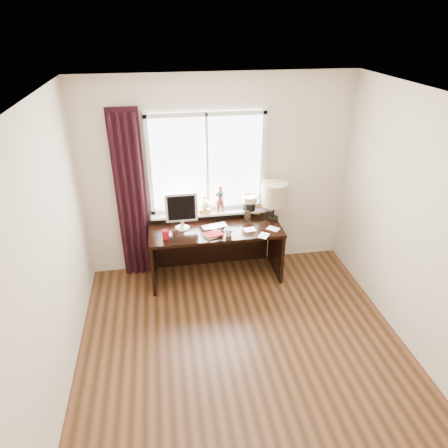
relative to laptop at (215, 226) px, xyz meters
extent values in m
cube|color=brown|center=(0.11, -1.64, -0.76)|extent=(3.50, 4.00, 0.00)
cube|color=white|center=(0.11, -1.64, 1.84)|extent=(3.50, 4.00, 0.00)
cube|color=beige|center=(0.11, 0.36, 0.54)|extent=(3.50, 0.00, 2.60)
cube|color=beige|center=(-1.64, -1.64, 0.54)|extent=(0.00, 4.00, 2.60)
cube|color=beige|center=(1.86, -1.64, 0.54)|extent=(0.00, 4.00, 2.60)
imported|color=silver|center=(0.00, 0.00, 0.00)|extent=(0.35, 0.26, 0.02)
imported|color=white|center=(0.14, -0.24, 0.04)|extent=(0.14, 0.14, 0.10)
cylinder|color=#9B0913|center=(-0.63, -0.18, 0.04)|extent=(0.08, 0.08, 0.11)
cube|color=white|center=(-0.04, 0.34, 0.74)|extent=(1.40, 0.02, 1.30)
cube|color=silver|center=(-0.04, 0.32, 0.11)|extent=(1.50, 0.05, 0.05)
cube|color=silver|center=(-0.04, 0.32, 1.36)|extent=(1.50, 0.05, 0.05)
cube|color=silver|center=(-0.77, 0.32, 0.74)|extent=(0.05, 0.05, 1.40)
cube|color=silver|center=(0.68, 0.32, 0.74)|extent=(0.05, 0.05, 1.40)
cube|color=silver|center=(-0.04, 0.32, 0.74)|extent=(0.03, 0.05, 1.30)
cube|color=silver|center=(-0.04, 0.27, 0.07)|extent=(1.52, 0.18, 0.03)
cylinder|color=#610E10|center=(-0.48, 0.24, 0.21)|extent=(0.14, 0.14, 0.25)
cube|color=gold|center=(-0.10, 0.25, 0.12)|extent=(0.15, 0.12, 0.06)
sphere|color=beige|center=(-0.10, 0.25, 0.21)|extent=(0.13, 0.13, 0.13)
sphere|color=beige|center=(-0.10, 0.25, 0.31)|extent=(0.07, 0.07, 0.07)
imported|color=brown|center=(0.11, 0.24, 0.28)|extent=(0.15, 0.12, 0.38)
cylinder|color=#1E4C51|center=(0.11, 0.23, 0.36)|extent=(0.10, 0.10, 0.05)
cylinder|color=black|center=(0.51, 0.24, 0.15)|extent=(0.16, 0.16, 0.12)
cylinder|color=#8C6B4C|center=(0.51, 0.24, 0.25)|extent=(0.20, 0.20, 0.08)
cube|color=black|center=(-1.02, 0.28, 0.36)|extent=(0.38, 0.05, 2.25)
cylinder|color=black|center=(-1.16, 0.24, 0.34)|extent=(0.06, 0.06, 2.20)
cylinder|color=black|center=(-1.07, 0.24, 0.34)|extent=(0.06, 0.06, 2.20)
cylinder|color=black|center=(-0.98, 0.24, 0.34)|extent=(0.06, 0.06, 2.20)
cylinder|color=black|center=(-0.89, 0.24, 0.34)|extent=(0.06, 0.06, 2.20)
cube|color=black|center=(0.01, -0.01, -0.03)|extent=(1.70, 0.70, 0.04)
cube|color=black|center=(-0.82, -0.01, -0.41)|extent=(0.04, 0.64, 0.71)
cube|color=black|center=(0.84, -0.01, -0.41)|extent=(0.04, 0.64, 0.71)
cube|color=black|center=(0.01, 0.32, -0.41)|extent=(1.60, 0.03, 0.71)
cylinder|color=beige|center=(-0.41, 0.04, 0.00)|extent=(0.18, 0.18, 0.01)
cylinder|color=beige|center=(-0.41, 0.04, 0.05)|extent=(0.04, 0.04, 0.10)
cube|color=beige|center=(-0.41, 0.04, 0.29)|extent=(0.40, 0.04, 0.38)
cube|color=black|center=(-0.41, 0.01, 0.29)|extent=(0.34, 0.01, 0.32)
cube|color=beige|center=(-0.05, -0.20, 0.00)|extent=(0.27, 0.24, 0.02)
cube|color=#790406|center=(-0.04, -0.21, 0.01)|extent=(0.24, 0.20, 0.01)
cylinder|color=black|center=(0.47, 0.18, 0.05)|extent=(0.09, 0.09, 0.12)
cylinder|color=black|center=(0.46, 0.19, 0.10)|extent=(0.01, 0.01, 0.22)
cylinder|color=black|center=(0.48, 0.17, 0.08)|extent=(0.01, 0.01, 0.19)
cylinder|color=black|center=(0.47, 0.20, 0.11)|extent=(0.01, 0.01, 0.25)
cylinder|color=black|center=(0.49, 0.19, 0.07)|extent=(0.01, 0.01, 0.17)
cube|color=gold|center=(0.63, 0.28, 0.05)|extent=(0.10, 0.04, 0.13)
cube|color=#996633|center=(0.63, 0.27, 0.05)|extent=(0.07, 0.02, 0.10)
cylinder|color=black|center=(0.81, 0.11, 0.00)|extent=(0.14, 0.14, 0.03)
cylinder|color=black|center=(0.81, 0.11, 0.13)|extent=(0.03, 0.03, 0.22)
cylinder|color=#C7B087|center=(0.81, 0.11, 0.36)|extent=(0.35, 0.35, 0.30)
cube|color=white|center=(0.43, -0.13, -0.01)|extent=(0.16, 0.13, 0.00)
cube|color=white|center=(0.73, -0.16, -0.01)|extent=(0.18, 0.18, 0.00)
cube|color=white|center=(0.57, -0.31, -0.01)|extent=(0.18, 0.19, 0.00)
torus|color=black|center=(0.13, -0.09, -0.01)|extent=(0.14, 0.14, 0.01)
torus|color=black|center=(0.44, 0.05, -0.01)|extent=(0.15, 0.15, 0.01)
torus|color=black|center=(0.07, 0.15, -0.01)|extent=(0.12, 0.12, 0.01)
camera|label=1|loc=(-0.61, -4.48, 2.44)|focal=32.00mm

